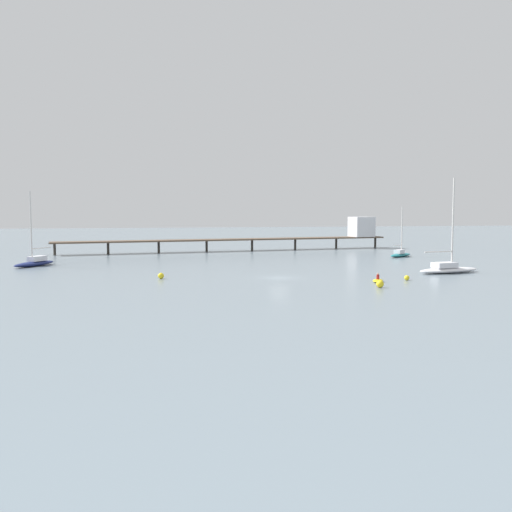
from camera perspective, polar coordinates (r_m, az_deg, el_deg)
ground_plane at (r=73.28m, az=2.37°, el=-2.24°), size 400.00×400.00×0.00m
pier at (r=124.71m, az=4.63°, el=2.38°), size 72.30×13.59×7.16m
sailboat_white at (r=83.32m, az=18.98°, el=-1.14°), size 10.15×4.58×13.34m
sailboat_navy at (r=94.84m, az=-21.62°, el=-0.53°), size 6.24×8.35×11.79m
sailboat_teal at (r=108.62m, az=14.49°, el=0.24°), size 6.57×5.60×9.38m
dinghy_yellow at (r=70.67m, az=12.31°, el=-2.44°), size 2.31×2.98×1.14m
mooring_buoy_far at (r=73.14m, az=15.12°, el=-2.16°), size 0.65×0.65×0.65m
mooring_buoy_near at (r=73.24m, az=-9.66°, el=-2.00°), size 0.78×0.78×0.78m
mooring_buoy_mid at (r=65.65m, az=12.52°, el=-2.80°), size 0.86×0.86×0.86m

